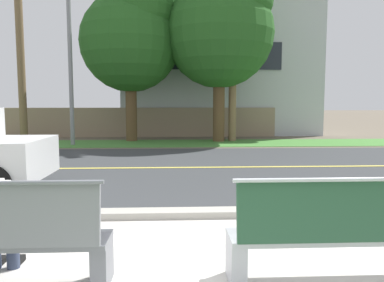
# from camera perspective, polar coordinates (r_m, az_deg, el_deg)

# --- Properties ---
(ground_plane) EXTENTS (140.00, 140.00, 0.00)m
(ground_plane) POSITION_cam_1_polar(r_m,az_deg,el_deg) (11.07, -2.91, -2.74)
(ground_plane) COLOR #665B4C
(sidewalk_pavement) EXTENTS (44.00, 3.60, 0.01)m
(sidewalk_pavement) POSITION_cam_1_polar(r_m,az_deg,el_deg) (3.72, -3.35, -20.22)
(sidewalk_pavement) COLOR beige
(sidewalk_pavement) RESTS_ON ground_plane
(curb_edge) EXTENTS (44.00, 0.30, 0.11)m
(curb_edge) POSITION_cam_1_polar(r_m,az_deg,el_deg) (5.53, -3.12, -10.87)
(curb_edge) COLOR #ADA89E
(curb_edge) RESTS_ON ground_plane
(street_asphalt) EXTENTS (52.00, 8.00, 0.01)m
(street_asphalt) POSITION_cam_1_polar(r_m,az_deg,el_deg) (9.59, -2.94, -4.04)
(street_asphalt) COLOR #383A3D
(street_asphalt) RESTS_ON ground_plane
(road_centre_line) EXTENTS (48.00, 0.14, 0.01)m
(road_centre_line) POSITION_cam_1_polar(r_m,az_deg,el_deg) (9.59, -2.94, -4.01)
(road_centre_line) COLOR #E0CC4C
(road_centre_line) RESTS_ON ground_plane
(far_verge_grass) EXTENTS (48.00, 2.80, 0.02)m
(far_verge_grass) POSITION_cam_1_polar(r_m,az_deg,el_deg) (15.32, -2.85, -0.33)
(far_verge_grass) COLOR #478438
(far_verge_grass) RESTS_ON ground_plane
(bench_right) EXTENTS (1.95, 0.48, 1.01)m
(bench_right) POSITION_cam_1_polar(r_m,az_deg,el_deg) (3.73, 21.06, -12.99)
(bench_right) COLOR silver
(bench_right) RESTS_ON ground_plane
(streetlamp) EXTENTS (0.24, 2.10, 7.65)m
(streetlamp) POSITION_cam_1_polar(r_m,az_deg,el_deg) (15.76, -17.79, 15.39)
(streetlamp) COLOR gray
(streetlamp) RESTS_ON ground_plane
(shade_tree_far_left) EXTENTS (4.17, 4.17, 6.88)m
(shade_tree_far_left) POSITION_cam_1_polar(r_m,az_deg,el_deg) (16.52, -8.86, 15.59)
(shade_tree_far_left) COLOR brown
(shade_tree_far_left) RESTS_ON ground_plane
(shade_tree_left) EXTENTS (4.49, 4.49, 7.41)m
(shade_tree_left) POSITION_cam_1_polar(r_m,az_deg,el_deg) (16.27, 4.70, 17.02)
(shade_tree_left) COLOR brown
(shade_tree_left) RESTS_ON ground_plane
(garden_wall) EXTENTS (13.00, 0.36, 1.40)m
(garden_wall) POSITION_cam_1_polar(r_m,az_deg,el_deg) (18.39, -7.79, 2.80)
(garden_wall) COLOR gray
(garden_wall) RESTS_ON ground_plane
(house_across_street) EXTENTS (10.70, 6.91, 7.63)m
(house_across_street) POSITION_cam_1_polar(r_m,az_deg,el_deg) (21.73, 3.70, 11.64)
(house_across_street) COLOR #B7BCC1
(house_across_street) RESTS_ON ground_plane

